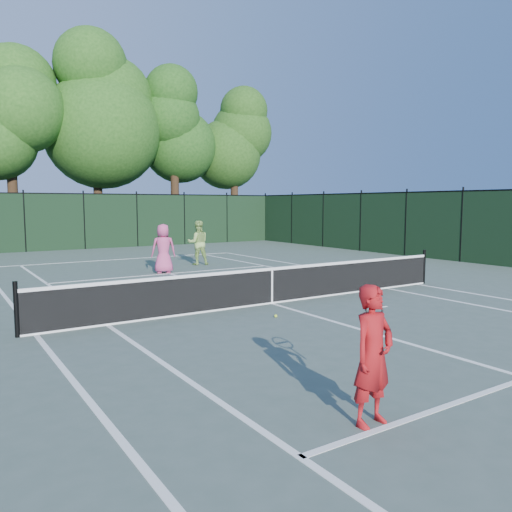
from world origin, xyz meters
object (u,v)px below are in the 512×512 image
player_pink (163,249)px  loose_ball_midcourt (276,316)px  coach (373,355)px  player_green (198,243)px

player_pink → loose_ball_midcourt: bearing=102.4°
coach → loose_ball_midcourt: bearing=60.7°
player_pink → player_green: 2.63m
player_green → loose_ball_midcourt: 9.97m
player_green → loose_ball_midcourt: player_green is taller
coach → player_green: (5.02, 14.45, 0.10)m
coach → player_pink: 13.24m
coach → loose_ball_midcourt: coach is taller
loose_ball_midcourt → coach: bearing=-113.7°
coach → player_pink: bearing=71.8°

